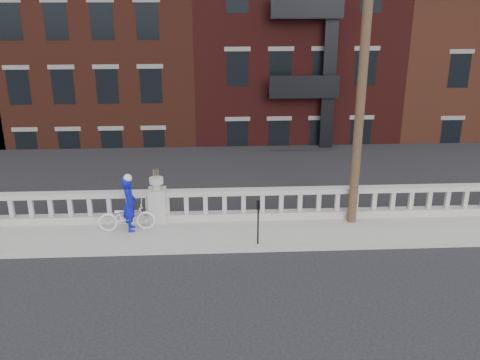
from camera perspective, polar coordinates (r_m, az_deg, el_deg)
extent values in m
plane|color=black|center=(14.02, -10.11, -11.49)|extent=(120.00, 120.00, 0.00)
cube|color=#9C9890|center=(16.61, -8.96, -5.91)|extent=(32.00, 2.20, 0.15)
cube|color=#9C9890|center=(17.39, -8.71, -3.96)|extent=(28.00, 0.34, 0.25)
cube|color=#9C9890|center=(17.08, -8.85, -1.42)|extent=(28.00, 0.34, 0.16)
cube|color=#9C9890|center=(17.22, -8.78, -2.66)|extent=(0.55, 0.55, 1.10)
cylinder|color=#9C9890|center=(16.99, -8.89, -0.64)|extent=(0.24, 0.24, 0.20)
cylinder|color=#9C9890|center=(16.93, -8.92, -0.06)|extent=(0.44, 0.44, 0.18)
cube|color=#605E59|center=(18.93, -8.18, -11.03)|extent=(36.00, 0.50, 5.15)
cube|color=black|center=(39.88, -5.50, 1.49)|extent=(80.00, 44.00, 0.50)
cube|color=#595651|center=(23.07, -12.27, -6.96)|extent=(16.00, 7.00, 4.00)
cube|color=#595651|center=(49.30, 21.87, 14.70)|extent=(14.00, 14.00, 18.00)
cube|color=#441D13|center=(32.78, -13.42, 10.12)|extent=(10.00, 14.00, 14.00)
cube|color=#3A110F|center=(32.43, 4.51, 11.83)|extent=(10.00, 14.00, 15.50)
cube|color=#5E2C1C|center=(35.43, 20.86, 8.42)|extent=(10.00, 14.00, 12.00)
cylinder|color=#422D1E|center=(16.25, 13.03, 12.02)|extent=(0.28, 0.28, 10.00)
cylinder|color=black|center=(15.54, 1.93, -4.99)|extent=(0.05, 0.05, 1.10)
cube|color=black|center=(15.26, 1.96, -2.68)|extent=(0.10, 0.08, 0.26)
cube|color=black|center=(15.21, 1.98, -2.60)|extent=(0.06, 0.01, 0.08)
imported|color=silver|center=(16.80, -11.99, -3.81)|extent=(1.78, 0.75, 0.91)
imported|color=#0B10B0|center=(16.65, -11.70, -2.52)|extent=(0.51, 0.68, 1.71)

